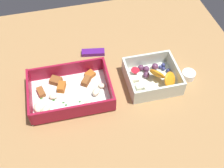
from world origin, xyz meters
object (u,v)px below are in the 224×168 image
Objects in this scene: candy_bar at (93,52)px; fruit_bowl at (152,78)px; paper_cup_liner at (188,75)px; pasta_container at (70,92)px.

fruit_bowl is at bearing -46.97° from candy_bar.
candy_bar is (-13.96, 14.95, -1.23)cm from fruit_bowl.
fruit_bowl is 20.49cm from candy_bar.
fruit_bowl is 3.82× the size of paper_cup_liner.
paper_cup_liner is at bearing -1.74° from pasta_container.
pasta_container is 33.74cm from paper_cup_liner.
fruit_bowl reaches higher than pasta_container.
candy_bar is (9.19, 14.25, -0.93)cm from pasta_container.
paper_cup_liner is (33.70, -1.62, -0.47)cm from pasta_container.
fruit_bowl reaches higher than paper_cup_liner.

